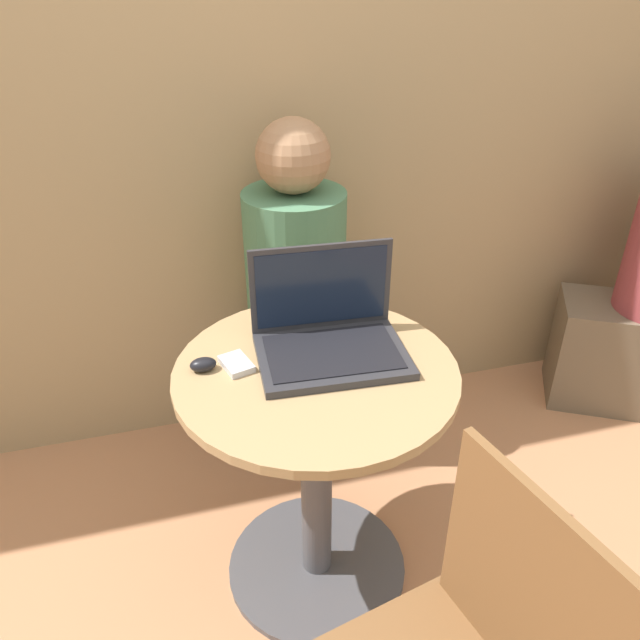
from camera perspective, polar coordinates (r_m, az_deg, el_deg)
name	(u,v)px	position (r m, az deg, el deg)	size (l,w,h in m)	color
ground_plane	(317,567)	(1.97, -0.29, -21.64)	(12.00, 12.00, 0.00)	tan
back_wall	(245,54)	(2.00, -6.90, 22.99)	(7.00, 0.05, 2.60)	tan
round_table	(316,451)	(1.64, -0.33, -11.86)	(0.68, 0.68, 0.72)	#4C4C51
laptop	(329,333)	(1.51, 0.79, -1.19)	(0.37, 0.28, 0.25)	#2D2D33
cell_phone	(236,364)	(1.49, -7.66, -4.01)	(0.08, 0.10, 0.02)	silver
computer_mouse	(203,364)	(1.48, -10.64, -4.02)	(0.06, 0.04, 0.03)	black
person_seated	(292,315)	(2.12, -2.56, 0.42)	(0.33, 0.50, 1.16)	#3D4766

